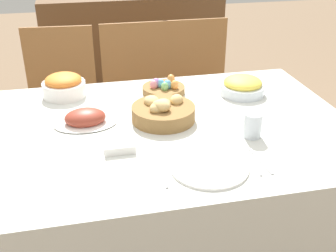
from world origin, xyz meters
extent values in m
cube|color=silver|center=(0.00, 0.00, 0.38)|extent=(1.59, 1.09, 0.75)
cylinder|color=brown|center=(0.23, 0.64, 0.23)|extent=(0.03, 0.03, 0.46)
cylinder|color=brown|center=(0.62, 0.63, 0.23)|extent=(0.03, 0.03, 0.46)
cylinder|color=brown|center=(0.23, 1.03, 0.23)|extent=(0.03, 0.03, 0.46)
cylinder|color=brown|center=(0.62, 1.02, 0.23)|extent=(0.03, 0.03, 0.46)
cube|color=brown|center=(0.43, 0.83, 0.47)|extent=(0.42, 0.42, 0.02)
cube|color=brown|center=(0.43, 1.03, 0.71)|extent=(0.42, 0.02, 0.46)
cylinder|color=brown|center=(-0.16, 0.64, 0.23)|extent=(0.03, 0.03, 0.46)
cylinder|color=brown|center=(0.23, 0.64, 0.23)|extent=(0.03, 0.03, 0.46)
cylinder|color=brown|center=(-0.16, 1.03, 0.23)|extent=(0.03, 0.03, 0.46)
cylinder|color=brown|center=(0.23, 1.02, 0.23)|extent=(0.03, 0.03, 0.46)
cube|color=brown|center=(0.03, 0.83, 0.47)|extent=(0.42, 0.42, 0.02)
cube|color=brown|center=(0.03, 1.03, 0.71)|extent=(0.42, 0.02, 0.46)
cylinder|color=brown|center=(-0.65, 0.65, 0.23)|extent=(0.03, 0.03, 0.46)
cylinder|color=brown|center=(-0.26, 0.62, 0.23)|extent=(0.03, 0.03, 0.46)
cylinder|color=brown|center=(-0.62, 1.04, 0.23)|extent=(0.03, 0.03, 0.46)
cylinder|color=brown|center=(-0.23, 1.01, 0.23)|extent=(0.03, 0.03, 0.46)
cube|color=brown|center=(-0.44, 0.83, 0.47)|extent=(0.45, 0.45, 0.02)
cube|color=brown|center=(-0.43, 1.03, 0.71)|extent=(0.42, 0.05, 0.46)
cube|color=brown|center=(0.13, 1.85, 0.48)|extent=(1.42, 0.44, 0.96)
cylinder|color=olive|center=(0.02, 0.05, 0.78)|extent=(0.27, 0.27, 0.06)
ellipsoid|color=tan|center=(-0.03, 0.10, 0.82)|extent=(0.08, 0.09, 0.04)
ellipsoid|color=tan|center=(-0.01, 0.02, 0.83)|extent=(0.10, 0.09, 0.05)
ellipsoid|color=tan|center=(0.01, 0.06, 0.82)|extent=(0.10, 0.10, 0.05)
ellipsoid|color=tan|center=(0.00, 0.02, 0.83)|extent=(0.10, 0.10, 0.05)
ellipsoid|color=tan|center=(0.08, 0.08, 0.82)|extent=(0.08, 0.08, 0.05)
cylinder|color=olive|center=(0.08, 0.34, 0.77)|extent=(0.21, 0.21, 0.03)
ellipsoid|color=#B27AD1|center=(0.04, 0.35, 0.80)|extent=(0.04, 0.04, 0.05)
ellipsoid|color=#F29E4C|center=(0.12, 0.30, 0.80)|extent=(0.04, 0.04, 0.05)
ellipsoid|color=#60B2E0|center=(0.09, 0.32, 0.80)|extent=(0.04, 0.04, 0.05)
ellipsoid|color=pink|center=(0.03, 0.33, 0.80)|extent=(0.04, 0.04, 0.05)
ellipsoid|color=#F29E4C|center=(0.12, 0.38, 0.80)|extent=(0.04, 0.04, 0.05)
ellipsoid|color=#60B2E0|center=(0.06, 0.34, 0.80)|extent=(0.04, 0.04, 0.05)
ellipsoid|color=#7FCC7A|center=(0.07, 0.30, 0.80)|extent=(0.04, 0.04, 0.05)
ellipsoid|color=white|center=(-0.31, 0.09, 0.76)|extent=(0.26, 0.18, 0.01)
ellipsoid|color=#963828|center=(-0.31, 0.09, 0.78)|extent=(0.17, 0.13, 0.07)
cylinder|color=silver|center=(0.45, 0.25, 0.77)|extent=(0.22, 0.22, 0.05)
ellipsoid|color=#F4DB4C|center=(0.45, 0.25, 0.81)|extent=(0.18, 0.18, 0.06)
cylinder|color=white|center=(-0.39, 0.41, 0.79)|extent=(0.20, 0.20, 0.07)
ellipsoid|color=orange|center=(-0.39, 0.41, 0.83)|extent=(0.17, 0.17, 0.06)
cylinder|color=white|center=(0.09, -0.35, 0.76)|extent=(0.27, 0.27, 0.01)
cube|color=silver|center=(-0.07, -0.35, 0.75)|extent=(0.02, 0.17, 0.00)
cube|color=silver|center=(0.26, -0.35, 0.75)|extent=(0.02, 0.17, 0.00)
cube|color=silver|center=(0.29, -0.35, 0.75)|extent=(0.02, 0.17, 0.00)
cylinder|color=silver|center=(0.33, -0.16, 0.80)|extent=(0.07, 0.07, 0.10)
cube|color=white|center=(-0.20, -0.16, 0.77)|extent=(0.11, 0.07, 0.03)
camera|label=1|loc=(-0.31, -1.52, 1.55)|focal=45.00mm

